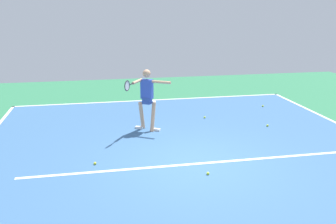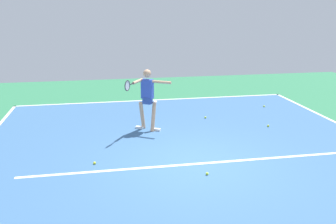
# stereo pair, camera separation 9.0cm
# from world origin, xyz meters

# --- Properties ---
(ground_plane) EXTENTS (21.82, 21.82, 0.00)m
(ground_plane) POSITION_xyz_m (0.00, 0.00, 0.00)
(ground_plane) COLOR #2D754C
(court_surface) EXTENTS (10.58, 12.51, 0.00)m
(court_surface) POSITION_xyz_m (0.00, 0.00, 0.00)
(court_surface) COLOR #38608E
(court_surface) RESTS_ON ground_plane
(court_line_baseline_near) EXTENTS (10.58, 0.10, 0.01)m
(court_line_baseline_near) POSITION_xyz_m (0.00, -6.21, 0.00)
(court_line_baseline_near) COLOR white
(court_line_baseline_near) RESTS_ON ground_plane
(court_line_service) EXTENTS (7.93, 0.10, 0.01)m
(court_line_service) POSITION_xyz_m (0.00, 0.05, 0.00)
(court_line_service) COLOR white
(court_line_service) RESTS_ON ground_plane
(court_line_centre_mark) EXTENTS (0.10, 0.30, 0.01)m
(court_line_centre_mark) POSITION_xyz_m (0.00, -6.01, 0.00)
(court_line_centre_mark) COLOR white
(court_line_centre_mark) RESTS_ON ground_plane
(tennis_player) EXTENTS (1.36, 1.08, 1.83)m
(tennis_player) POSITION_xyz_m (0.75, -2.60, 1.06)
(tennis_player) COLOR tan
(tennis_player) RESTS_ON ground_plane
(tennis_ball_near_service_line) EXTENTS (0.07, 0.07, 0.07)m
(tennis_ball_near_service_line) POSITION_xyz_m (-0.14, 0.66, 0.03)
(tennis_ball_near_service_line) COLOR #C6E53D
(tennis_ball_near_service_line) RESTS_ON ground_plane
(tennis_ball_centre_court) EXTENTS (0.07, 0.07, 0.07)m
(tennis_ball_centre_court) POSITION_xyz_m (-3.80, -4.41, 0.03)
(tennis_ball_centre_court) COLOR #C6E53D
(tennis_ball_centre_court) RESTS_ON ground_plane
(tennis_ball_far_corner) EXTENTS (0.07, 0.07, 0.07)m
(tennis_ball_far_corner) POSITION_xyz_m (2.28, -0.36, 0.03)
(tennis_ball_far_corner) COLOR yellow
(tennis_ball_far_corner) RESTS_ON ground_plane
(tennis_ball_by_baseline) EXTENTS (0.07, 0.07, 0.07)m
(tennis_ball_by_baseline) POSITION_xyz_m (-1.28, -3.44, 0.03)
(tennis_ball_by_baseline) COLOR #C6E53D
(tennis_ball_by_baseline) RESTS_ON ground_plane
(tennis_ball_by_sideline) EXTENTS (0.07, 0.07, 0.07)m
(tennis_ball_by_sideline) POSITION_xyz_m (-2.93, -2.23, 0.03)
(tennis_ball_by_sideline) COLOR #CCE033
(tennis_ball_by_sideline) RESTS_ON ground_plane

